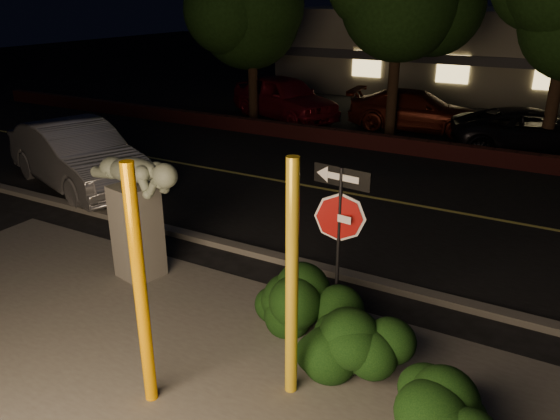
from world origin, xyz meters
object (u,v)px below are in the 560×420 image
object	(u,v)px
yellow_pole_right	(292,284)
signpost	(340,218)
silver_sedan	(77,155)
yellow_pole_left	(140,291)
parked_car_dark	(535,132)
sculpture	(136,203)
parked_car_darkred	(416,111)
parked_car_red	(284,97)

from	to	relation	value
yellow_pole_right	signpost	world-z (taller)	yellow_pole_right
yellow_pole_right	silver_sedan	xyz separation A→B (m)	(-8.50, 4.29, -0.71)
silver_sedan	signpost	bearing A→B (deg)	-90.14
yellow_pole_left	parked_car_dark	size ratio (longest dim) A/B	0.62
yellow_pole_left	parked_car_dark	bearing A→B (deg)	78.77
sculpture	silver_sedan	size ratio (longest dim) A/B	0.45
signpost	yellow_pole_right	bearing A→B (deg)	-80.74
silver_sedan	parked_car_darkred	xyz separation A→B (m)	(5.81, 10.47, -0.12)
silver_sedan	parked_car_darkred	size ratio (longest dim) A/B	1.03
yellow_pole_left	signpost	distance (m)	2.88
silver_sedan	parked_car_darkred	bearing A→B (deg)	-11.08
sculpture	parked_car_darkred	xyz separation A→B (m)	(1.03, 13.39, -0.69)
sculpture	signpost	bearing A→B (deg)	14.73
yellow_pole_left	sculpture	distance (m)	3.27
yellow_pole_right	signpost	xyz separation A→B (m)	(-0.07, 1.53, 0.26)
sculpture	yellow_pole_right	bearing A→B (deg)	-8.10
yellow_pole_right	sculpture	bearing A→B (deg)	159.85
yellow_pole_left	silver_sedan	xyz separation A→B (m)	(-7.06, 5.27, -0.70)
yellow_pole_left	silver_sedan	bearing A→B (deg)	143.26
parked_car_red	parked_car_darkred	bearing A→B (deg)	-59.48
yellow_pole_right	parked_car_red	world-z (taller)	yellow_pole_right
yellow_pole_right	parked_car_darkred	bearing A→B (deg)	100.34
signpost	sculpture	size ratio (longest dim) A/B	1.11
yellow_pole_left	sculpture	xyz separation A→B (m)	(-2.28, 2.34, -0.13)
silver_sedan	parked_car_dark	size ratio (longest dim) A/B	1.01
yellow_pole_left	parked_car_dark	xyz separation A→B (m)	(2.86, 14.42, -0.84)
parked_car_dark	parked_car_darkred	bearing A→B (deg)	53.36
yellow_pole_right	parked_car_red	xyz separation A→B (m)	(-7.84, 14.11, -0.68)
yellow_pole_left	sculpture	world-z (taller)	yellow_pole_left
signpost	parked_car_red	distance (m)	14.81
yellow_pole_right	parked_car_darkred	distance (m)	15.02
yellow_pole_left	parked_car_dark	distance (m)	14.72
yellow_pole_right	parked_car_dark	xyz separation A→B (m)	(1.42, 13.44, -0.85)
yellow_pole_right	parked_car_dark	size ratio (longest dim) A/B	0.62
signpost	sculpture	xyz separation A→B (m)	(-3.65, -0.17, -0.40)
yellow_pole_left	parked_car_red	world-z (taller)	yellow_pole_left
signpost	parked_car_dark	world-z (taller)	signpost
signpost	parked_car_red	xyz separation A→B (m)	(-7.77, 12.58, -0.95)
yellow_pole_left	sculpture	bearing A→B (deg)	134.19
parked_car_darkred	parked_car_dark	distance (m)	4.32
parked_car_red	parked_car_darkred	distance (m)	5.19
silver_sedan	yellow_pole_right	bearing A→B (deg)	-98.83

